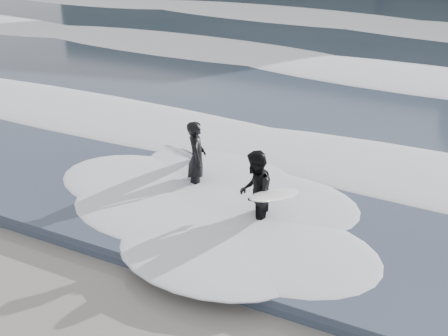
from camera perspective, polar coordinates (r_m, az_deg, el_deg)
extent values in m
cube|color=#343F53|center=(33.64, 16.14, 14.96)|extent=(90.00, 52.00, 0.30)
ellipsoid|color=white|center=(15.06, 0.35, 4.19)|extent=(60.00, 3.20, 0.20)
ellipsoid|color=white|center=(21.24, 8.87, 10.44)|extent=(60.00, 4.00, 0.24)
ellipsoid|color=white|center=(29.73, 14.57, 14.40)|extent=(60.00, 4.80, 0.30)
imported|color=black|center=(12.16, -2.79, 0.99)|extent=(0.66, 0.74, 1.71)
ellipsoid|color=white|center=(12.37, -4.30, 1.56)|extent=(0.89, 1.81, 1.16)
imported|color=black|center=(10.76, 3.16, -2.53)|extent=(0.81, 0.95, 1.70)
ellipsoid|color=white|center=(10.60, 5.25, -2.71)|extent=(0.65, 1.99, 0.77)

